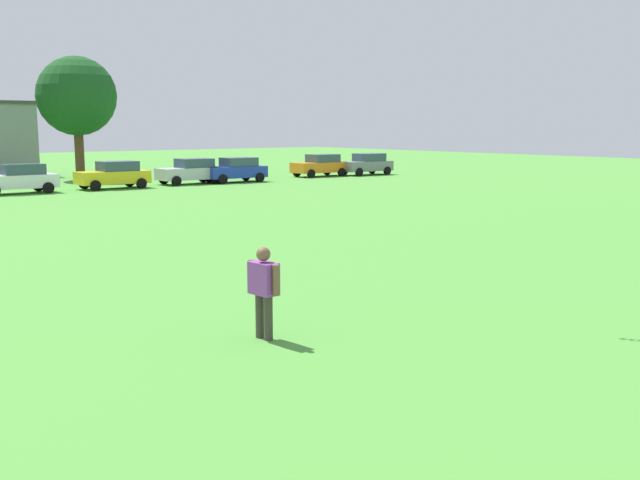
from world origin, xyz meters
The scene contains 8 objects.
adult_bystander centered at (2.96, 11.34, 1.00)m, with size 0.37×0.80×1.69m.
parked_car_white_3 centered at (8.09, 44.35, 0.86)m, with size 4.30×2.02×1.68m.
parked_car_yellow_4 centered at (13.75, 44.28, 0.86)m, with size 4.30×2.02×1.68m.
parked_car_silver_5 centered at (19.27, 44.71, 0.86)m, with size 4.30×2.02×1.68m.
parked_car_blue_6 centered at (22.43, 44.25, 0.86)m, with size 4.30×2.02×1.68m.
parked_car_orange_7 centered at (30.65, 45.40, 0.86)m, with size 4.30×2.02×1.68m.
parked_car_gray_8 centered at (34.65, 44.59, 0.86)m, with size 4.30×2.02×1.68m.
tree_far_right centered at (15.02, 53.51, 5.89)m, with size 5.60×5.60×8.73m.
Camera 1 is at (-4.23, 0.41, 3.82)m, focal length 41.75 mm.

